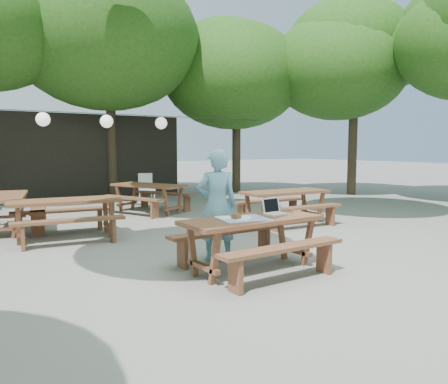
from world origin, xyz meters
TOP-DOWN VIEW (x-y plane):
  - ground at (0.00, 0.00)m, footprint 80.00×80.00m
  - pavilion at (0.50, 10.50)m, footprint 6.00×3.00m
  - main_picnic_table at (-0.51, -0.74)m, footprint 2.00×1.58m
  - picnic_table_nw at (-2.13, 2.89)m, footprint 2.10×1.83m
  - picnic_table_ne at (2.39, 1.79)m, footprint 2.05×1.70m
  - picnic_table_far_w at (-2.97, 4.36)m, footprint 1.97×2.21m
  - picnic_table_far_e at (0.55, 5.03)m, footprint 2.22×2.38m
  - woman at (-0.58, 0.05)m, footprint 0.73×0.62m
  - plastic_chair at (1.37, 7.03)m, footprint 0.51×0.51m
  - laptop at (-0.04, -0.66)m, footprint 0.35×0.28m
  - tabletop_clutter at (-0.70, -0.73)m, footprint 0.75×0.67m
  - paper_lanterns at (-0.19, 6.00)m, footprint 9.00×0.34m

SIDE VIEW (x-z plane):
  - ground at x=0.00m, z-range 0.00..0.00m
  - plastic_chair at x=1.37m, z-range -0.19..0.71m
  - main_picnic_table at x=-0.51m, z-range 0.01..0.76m
  - picnic_table_nw at x=-2.13m, z-range 0.01..0.76m
  - picnic_table_ne at x=2.39m, z-range 0.01..0.76m
  - picnic_table_far_w at x=-2.97m, z-range 0.01..0.76m
  - picnic_table_far_e at x=0.55m, z-range 0.01..0.76m
  - tabletop_clutter at x=-0.70m, z-range 0.72..0.80m
  - laptop at x=-0.04m, z-range 0.69..0.93m
  - woman at x=-0.58m, z-range 0.00..1.70m
  - pavilion at x=0.50m, z-range 0.00..2.80m
  - paper_lanterns at x=-0.19m, z-range 2.21..2.59m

